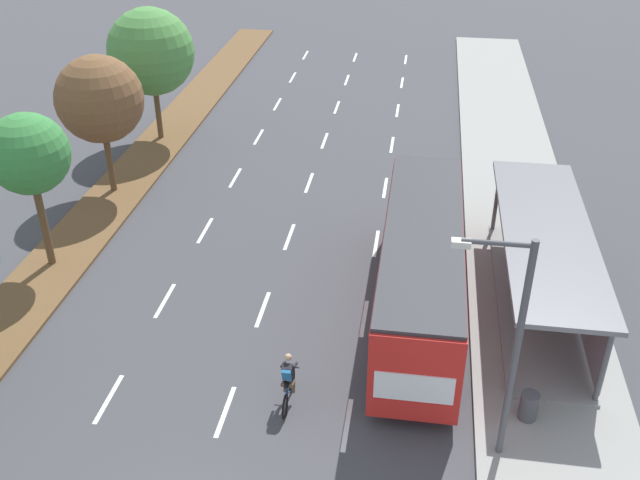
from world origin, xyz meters
TOP-DOWN VIEW (x-y plane):
  - median_strip at (-8.30, 20.00)m, footprint 2.60×52.00m
  - sidewalk_right at (9.25, 20.00)m, footprint 4.50×52.00m
  - lane_divider_left at (-3.50, 17.89)m, footprint 0.14×46.77m
  - lane_divider_center at (0.00, 17.89)m, footprint 0.14×46.77m
  - lane_divider_right at (3.50, 17.89)m, footprint 0.14×46.77m
  - bus_shelter at (9.53, 12.06)m, footprint 2.90×10.51m
  - bus at (5.25, 11.03)m, footprint 2.54×11.29m
  - cyclist at (1.73, 6.09)m, footprint 0.46×1.82m
  - median_tree_third at (-8.44, 12.02)m, footprint 2.87×2.87m
  - median_tree_fourth at (-8.51, 18.16)m, footprint 3.69×3.69m
  - median_tree_fifth at (-8.45, 24.30)m, footprint 4.25×4.25m
  - streetlight at (7.42, 4.97)m, footprint 1.91×0.24m
  - trash_bin at (8.45, 6.34)m, footprint 0.52×0.52m

SIDE VIEW (x-z plane):
  - lane_divider_left at x=-3.50m, z-range 0.00..0.01m
  - lane_divider_center at x=0.00m, z-range 0.00..0.01m
  - lane_divider_right at x=3.50m, z-range 0.00..0.01m
  - median_strip at x=-8.30m, z-range 0.00..0.12m
  - sidewalk_right at x=9.25m, z-range 0.00..0.15m
  - trash_bin at x=8.45m, z-range 0.15..1.00m
  - cyclist at x=1.73m, z-range -0.06..1.65m
  - bus_shelter at x=9.53m, z-range 0.44..3.30m
  - bus at x=5.25m, z-range 0.38..3.75m
  - streetlight at x=7.42m, z-range 0.64..7.14m
  - median_tree_fourth at x=-8.51m, z-range 1.30..7.37m
  - median_tree_third at x=-8.44m, z-range 1.59..7.47m
  - median_tree_fifth at x=-8.45m, z-range 1.29..7.89m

